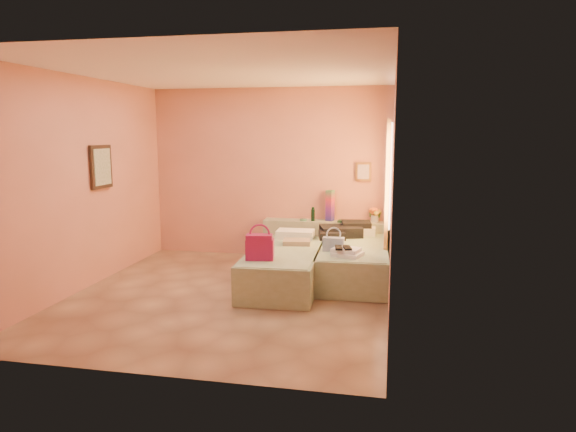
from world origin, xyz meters
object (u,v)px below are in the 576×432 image
(headboard_ledge, at_px, (326,240))
(flower_vase, at_px, (375,214))
(bed_left, at_px, (285,267))
(bed_right, at_px, (353,262))
(towel_stack, at_px, (348,252))
(water_bottle, at_px, (313,214))
(blue_handbag, at_px, (333,244))
(green_book, at_px, (344,221))
(magenta_handbag, at_px, (260,247))

(headboard_ledge, xyz_separation_m, flower_vase, (0.78, 0.03, 0.47))
(bed_left, height_order, bed_right, same)
(towel_stack, bearing_deg, headboard_ledge, 105.97)
(water_bottle, bearing_deg, blue_handbag, -70.87)
(green_book, height_order, blue_handbag, same)
(bed_left, bearing_deg, green_book, 63.38)
(bed_right, height_order, magenta_handbag, magenta_handbag)
(headboard_ledge, bearing_deg, bed_left, -103.77)
(magenta_handbag, distance_m, towel_stack, 1.14)
(blue_handbag, xyz_separation_m, towel_stack, (0.21, -0.26, -0.04))
(magenta_handbag, bearing_deg, green_book, 58.94)
(towel_stack, bearing_deg, bed_right, 87.43)
(bed_left, xyz_separation_m, towel_stack, (0.87, -0.20, 0.30))
(bed_left, xyz_separation_m, green_book, (0.67, 1.46, 0.42))
(flower_vase, bearing_deg, bed_right, -103.21)
(bed_left, relative_size, bed_right, 1.00)
(green_book, bearing_deg, headboard_ledge, 174.06)
(headboard_ledge, height_order, bed_right, headboard_ledge)
(water_bottle, relative_size, green_book, 1.12)
(headboard_ledge, height_order, towel_stack, headboard_ledge)
(headboard_ledge, distance_m, green_book, 0.46)
(green_book, bearing_deg, bed_left, -107.80)
(blue_handbag, bearing_deg, water_bottle, 108.59)
(headboard_ledge, relative_size, flower_vase, 7.28)
(bed_right, relative_size, towel_stack, 5.71)
(magenta_handbag, bearing_deg, bed_left, 63.73)
(water_bottle, bearing_deg, towel_stack, -67.21)
(flower_vase, relative_size, magenta_handbag, 0.82)
(bed_left, bearing_deg, magenta_handbag, -109.98)
(flower_vase, height_order, towel_stack, flower_vase)
(bed_left, distance_m, magenta_handbag, 0.75)
(flower_vase, xyz_separation_m, towel_stack, (-0.28, -1.76, -0.24))
(water_bottle, bearing_deg, flower_vase, 4.31)
(magenta_handbag, relative_size, blue_handbag, 1.21)
(flower_vase, bearing_deg, water_bottle, -175.69)
(flower_vase, relative_size, towel_stack, 0.80)
(headboard_ledge, bearing_deg, green_book, -12.81)
(bed_right, relative_size, blue_handbag, 7.03)
(green_book, xyz_separation_m, blue_handbag, (-0.01, -1.40, -0.07))
(headboard_ledge, bearing_deg, towel_stack, -74.03)
(bed_left, relative_size, flower_vase, 7.10)
(bed_right, bearing_deg, flower_vase, 74.83)
(water_bottle, bearing_deg, bed_right, -53.72)
(flower_vase, distance_m, towel_stack, 1.80)
(green_book, height_order, magenta_handbag, magenta_handbag)
(green_book, distance_m, blue_handbag, 1.40)
(headboard_ledge, bearing_deg, blue_handbag, -79.14)
(headboard_ledge, xyz_separation_m, blue_handbag, (0.28, -1.47, 0.27))
(bed_right, xyz_separation_m, towel_stack, (-0.03, -0.68, 0.30))
(flower_vase, bearing_deg, bed_left, -126.50)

